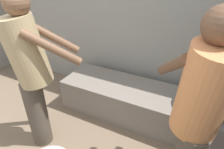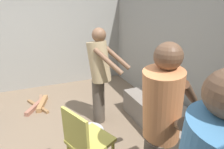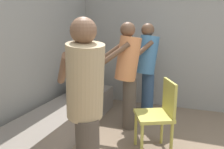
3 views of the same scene
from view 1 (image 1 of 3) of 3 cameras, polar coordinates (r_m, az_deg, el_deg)
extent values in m
cube|color=gray|center=(2.68, 3.08, 16.68)|extent=(4.93, 0.20, 2.22)
cube|color=slate|center=(2.42, 12.65, -9.60)|extent=(2.38, 0.60, 0.41)
cylinder|color=black|center=(2.22, 27.08, -6.06)|extent=(0.46, 0.46, 0.25)
cylinder|color=#D17F4C|center=(1.26, 25.59, -5.01)|extent=(0.44, 0.48, 0.64)
sphere|color=brown|center=(1.11, 29.84, 12.43)|extent=(0.21, 0.21, 0.21)
cylinder|color=brown|center=(1.46, 27.35, 2.41)|extent=(0.28, 0.44, 0.35)
cylinder|color=brown|center=(1.35, 17.23, 2.49)|extent=(0.28, 0.44, 0.35)
cylinder|color=#4C4238|center=(2.16, -21.04, -10.70)|extent=(0.20, 0.20, 0.75)
cylinder|color=tan|center=(1.82, -23.93, 6.11)|extent=(0.49, 0.48, 0.64)
sphere|color=brown|center=(1.72, -26.39, 18.37)|extent=(0.21, 0.21, 0.21)
cylinder|color=brown|center=(1.64, -17.16, 7.43)|extent=(0.40, 0.35, 0.35)
cylinder|color=brown|center=(1.89, -16.89, 10.41)|extent=(0.40, 0.35, 0.35)
camera|label=2|loc=(0.99, 100.44, -4.67)|focal=26.56mm
camera|label=3|loc=(2.87, -59.21, 11.30)|focal=34.77mm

